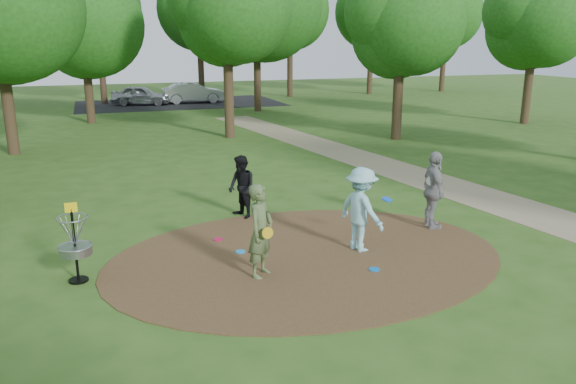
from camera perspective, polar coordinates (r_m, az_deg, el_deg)
name	(u,v)px	position (r m, az deg, el deg)	size (l,w,h in m)	color
ground	(307,257)	(11.81, 1.95, -6.61)	(100.00, 100.00, 0.00)	#2D5119
dirt_clearing	(307,256)	(11.81, 1.95, -6.56)	(8.40, 8.40, 0.02)	#47301C
footpath	(498,202)	(16.70, 20.57, -0.99)	(2.00, 40.00, 0.01)	#8C7A5B
parking_lot	(180,103)	(40.89, -10.95, 8.84)	(14.00, 8.00, 0.01)	black
player_observer_with_disc	(261,231)	(10.60, -2.80, -3.98)	(0.77, 0.78, 1.82)	#51653A
player_throwing_with_disc	(361,210)	(11.98, 7.45, -1.78)	(1.29, 1.33, 1.83)	#93D1DC
player_walking_with_disc	(242,187)	(14.16, -4.73, 0.49)	(0.80, 0.92, 1.60)	black
player_waiting_with_disc	(433,191)	(13.71, 14.56, 0.15)	(0.71, 1.18, 1.88)	gray
disc_ground_cyan	(240,252)	(12.05, -4.85, -6.06)	(0.22, 0.22, 0.02)	#1B8FDE
disc_ground_blue	(374,269)	(11.26, 8.76, -7.77)	(0.22, 0.22, 0.02)	blue
disc_ground_red	(218,239)	(12.82, -7.14, -4.79)	(0.22, 0.22, 0.02)	#C21347
car_left	(141,95)	(40.31, -14.70, 9.48)	(1.58, 3.93, 1.34)	#94979B
car_right	(193,93)	(40.90, -9.59, 9.92)	(1.53, 4.38, 1.44)	#A4A8AC
disc_golf_basket	(74,237)	(11.09, -20.90, -4.32)	(0.63, 0.63, 1.54)	black
tree_ring	(263,12)	(20.48, -2.57, 17.79)	(36.48, 46.08, 9.86)	#332316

